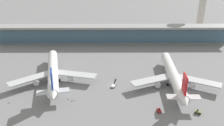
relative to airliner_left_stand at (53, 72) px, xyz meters
The scene contains 12 objects.
ground_plane 35.55m from the airliner_left_stand, ahead, with size 1200.00×1200.00×0.00m, color slate.
airliner_left_stand is the anchor object (origin of this frame).
airliner_centre_stand 69.90m from the airliner_left_stand, ahead, with size 50.48×65.67×17.49m.
service_truck_under_wing_olive 82.24m from the airliner_left_stand, 24.24° to the right, with size 3.33×2.91×2.05m.
service_truck_mid_apron_white 36.62m from the airliner_left_stand, 11.40° to the right, with size 3.38×6.89×2.70m.
service_truck_by_tail_red 65.49m from the airliner_left_stand, 29.67° to the right, with size 1.95×3.00×2.05m.
terminal_building 76.98m from the airliner_left_stand, 63.22° to the left, with size 198.08×12.80×15.20m.
safety_cone_alpha 30.46m from the airliner_left_stand, 125.52° to the right, with size 0.62×0.62×0.70m.
safety_cone_bravo 27.31m from the airliner_left_stand, 55.92° to the right, with size 0.62×0.62×0.70m.
safety_cone_charlie 20.54m from the airliner_left_stand, 85.57° to the right, with size 0.62×0.62×0.70m.
safety_cone_delta 27.27m from the airliner_left_stand, 58.62° to the right, with size 0.62×0.62×0.70m.
safety_cone_echo 24.64m from the airliner_left_stand, 60.75° to the right, with size 0.62×0.62×0.70m.
Camera 1 is at (-0.82, -123.28, 68.15)m, focal length 39.13 mm.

